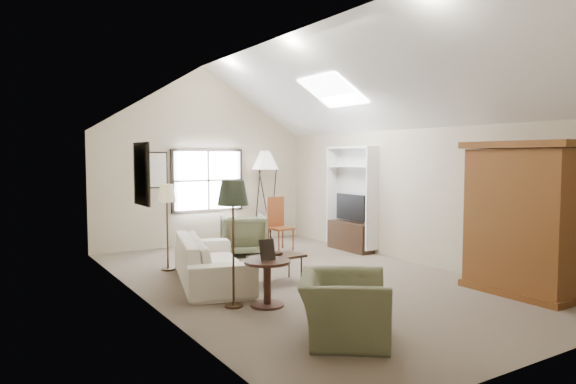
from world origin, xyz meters
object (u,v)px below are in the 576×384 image
sofa (211,260)px  armchair_far (243,235)px  coffee_table (277,269)px  side_chair (281,224)px  armchair_near (343,307)px  side_table (267,283)px  armoire (520,219)px

sofa → armchair_far: armchair_far is taller
sofa → coffee_table: sofa is taller
side_chair → sofa: bearing=-147.6°
armchair_near → side_chair: size_ratio=0.95×
armchair_near → side_chair: side_chair is taller
side_chair → armchair_near: bearing=-118.7°
armchair_far → coffee_table: size_ratio=1.05×
armchair_far → side_table: bearing=88.4°
armoire → side_chair: bearing=102.7°
armchair_far → coffee_table: armchair_far is taller
side_chair → armoire: bearing=-81.8°
sofa → armchair_far: size_ratio=2.75×
armchair_near → side_table: (-0.09, 1.50, -0.04)m
side_table → sofa: bearing=93.6°
side_table → armoire: bearing=-22.9°
armoire → armchair_near: 3.37m
armchair_far → sofa: bearing=70.7°
armoire → sofa: bearing=139.0°
sofa → side_chair: (2.38, 1.80, 0.20)m
armchair_far → side_chair: 0.93m
coffee_table → side_chair: size_ratio=0.75×
sofa → side_chair: 2.99m
armchair_near → armchair_far: size_ratio=1.20×
armchair_near → coffee_table: armchair_near is taller
armchair_near → side_chair: bearing=13.3°
armchair_far → armchair_near: bearing=95.9°
armoire → sofa: (-3.47, 3.02, -0.74)m
coffee_table → sofa: bearing=146.5°
sofa → armchair_far: 2.30m
side_table → side_chair: side_chair is taller
armchair_far → coffee_table: 2.42m
coffee_table → side_chair: (1.52, 2.37, 0.35)m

